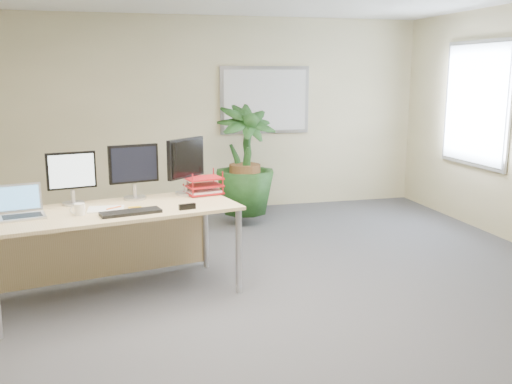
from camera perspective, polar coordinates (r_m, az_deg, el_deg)
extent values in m
plane|color=#434348|center=(4.50, -0.64, -13.52)|extent=(8.00, 8.00, 0.00)
cube|color=#BDB486|center=(8.03, -7.53, 7.59)|extent=(7.00, 0.04, 2.70)
cube|color=#9F9FA3|center=(8.22, 0.89, 9.18)|extent=(1.30, 0.03, 0.95)
cube|color=silver|center=(8.20, 0.93, 9.17)|extent=(1.20, 0.01, 0.85)
cube|color=#9F9FA3|center=(7.67, 21.15, 8.21)|extent=(0.03, 1.30, 1.55)
cube|color=silver|center=(7.66, 21.03, 8.22)|extent=(0.01, 1.20, 1.45)
cube|color=#D5B77D|center=(4.99, -13.97, -1.82)|extent=(2.21, 1.31, 0.03)
cube|color=#D5B77D|center=(5.47, -14.76, -4.97)|extent=(1.92, 0.46, 0.64)
cylinder|color=#B3B3B8|center=(5.06, -1.74, -5.96)|extent=(0.05, 0.05, 0.76)
cylinder|color=#B3B3B8|center=(5.73, -5.07, -3.86)|extent=(0.05, 0.05, 0.76)
imported|color=#163814|center=(7.28, -1.12, 2.51)|extent=(1.04, 1.04, 1.50)
cylinder|color=#B3B3B8|center=(5.25, -17.78, -1.09)|extent=(0.19, 0.19, 0.02)
cylinder|color=#B3B3B8|center=(5.24, -17.83, -0.39)|extent=(0.04, 0.04, 0.11)
cube|color=black|center=(5.20, -17.98, 2.06)|extent=(0.41, 0.13, 0.32)
cube|color=silver|center=(5.17, -17.94, 2.02)|extent=(0.37, 0.09, 0.28)
cylinder|color=#B3B3B8|center=(5.33, -12.00, -0.59)|extent=(0.20, 0.20, 0.02)
cylinder|color=#B3B3B8|center=(5.32, -12.03, 0.17)|extent=(0.04, 0.04, 0.12)
cube|color=black|center=(5.27, -12.14, 2.78)|extent=(0.45, 0.14, 0.35)
cube|color=black|center=(5.25, -12.07, 2.74)|extent=(0.40, 0.10, 0.31)
cylinder|color=#B3B3B8|center=(5.46, -6.95, -0.11)|extent=(0.22, 0.22, 0.02)
cylinder|color=#B3B3B8|center=(5.45, -6.97, 0.67)|extent=(0.04, 0.04, 0.13)
cube|color=black|center=(5.40, -7.04, 3.40)|extent=(0.38, 0.36, 0.37)
cube|color=black|center=(5.39, -6.82, 3.38)|extent=(0.33, 0.30, 0.33)
cube|color=silver|center=(4.91, -22.33, -2.30)|extent=(0.39, 0.31, 0.02)
cube|color=black|center=(4.89, -22.33, -2.21)|extent=(0.32, 0.22, 0.00)
cube|color=silver|center=(5.03, -22.61, -0.53)|extent=(0.35, 0.14, 0.23)
cube|color=#5CA6ED|center=(5.02, -22.60, -0.55)|extent=(0.31, 0.11, 0.19)
cube|color=black|center=(4.78, -12.42, -1.99)|extent=(0.51, 0.27, 0.03)
cylinder|color=white|center=(4.84, -17.21, -1.66)|extent=(0.08, 0.08, 0.10)
torus|color=white|center=(4.84, -17.77, -1.69)|extent=(0.07, 0.03, 0.07)
cube|color=white|center=(4.97, -14.78, -1.67)|extent=(0.31, 0.24, 0.01)
cylinder|color=#F35C1B|center=(4.95, -14.02, -1.53)|extent=(0.13, 0.10, 0.01)
cylinder|color=yellow|center=(4.99, -12.03, -1.48)|extent=(0.11, 0.02, 0.01)
cube|color=#AA141A|center=(5.45, -5.25, -0.07)|extent=(0.38, 0.32, 0.02)
cube|color=#AA141A|center=(5.43, -5.27, 0.66)|extent=(0.38, 0.32, 0.02)
cube|color=#AA141A|center=(5.42, -5.28, 1.39)|extent=(0.38, 0.32, 0.02)
cube|color=white|center=(5.44, -5.26, 0.09)|extent=(0.34, 0.28, 0.02)
cube|color=black|center=(4.85, -6.89, -1.46)|extent=(0.15, 0.07, 0.05)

